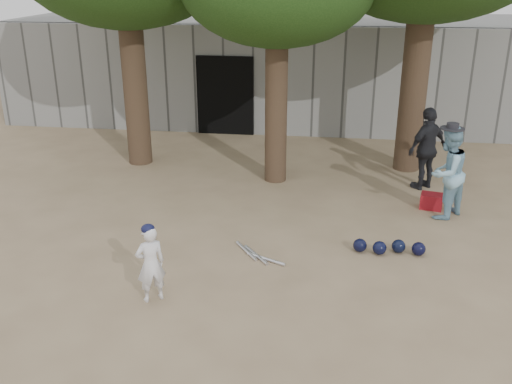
# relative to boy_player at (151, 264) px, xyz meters

# --- Properties ---
(ground) EXTENTS (70.00, 70.00, 0.00)m
(ground) POSITION_rel_boy_player_xyz_m (0.62, 0.99, -0.58)
(ground) COLOR #937C5E
(ground) RESTS_ON ground
(boy_player) EXTENTS (0.50, 0.46, 1.15)m
(boy_player) POSITION_rel_boy_player_xyz_m (0.00, 0.00, 0.00)
(boy_player) COLOR white
(boy_player) RESTS_ON ground
(spectator_blue) EXTENTS (1.07, 1.09, 1.77)m
(spectator_blue) POSITION_rel_boy_player_xyz_m (4.60, 3.61, 0.31)
(spectator_blue) COLOR #84B4CC
(spectator_blue) RESTS_ON ground
(spectator_dark) EXTENTS (1.07, 1.00, 1.77)m
(spectator_dark) POSITION_rel_boy_player_xyz_m (4.45, 5.13, 0.31)
(spectator_dark) COLOR black
(spectator_dark) RESTS_ON ground
(red_bag) EXTENTS (0.48, 0.40, 0.30)m
(red_bag) POSITION_rel_boy_player_xyz_m (4.46, 3.98, -0.43)
(red_bag) COLOR maroon
(red_bag) RESTS_ON ground
(back_building) EXTENTS (16.00, 5.24, 3.00)m
(back_building) POSITION_rel_boy_player_xyz_m (0.62, 11.33, 0.92)
(back_building) COLOR gray
(back_building) RESTS_ON ground
(helmet_row) EXTENTS (1.19, 0.34, 0.23)m
(helmet_row) POSITION_rel_boy_player_xyz_m (3.47, 1.91, -0.46)
(helmet_row) COLOR black
(helmet_row) RESTS_ON ground
(bat_pile) EXTENTS (0.93, 0.74, 0.06)m
(bat_pile) POSITION_rel_boy_player_xyz_m (1.29, 1.50, -0.55)
(bat_pile) COLOR silver
(bat_pile) RESTS_ON ground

